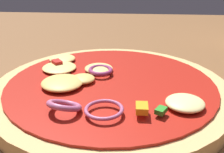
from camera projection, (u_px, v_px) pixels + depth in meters
dining_table at (85, 106)px, 0.37m from camera, size 1.35×1.00×0.03m
pizza at (110, 90)px, 0.35m from camera, size 0.28×0.28×0.04m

